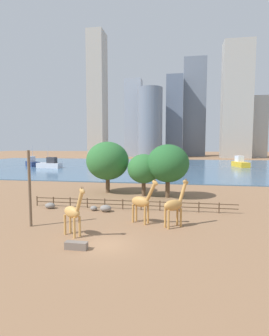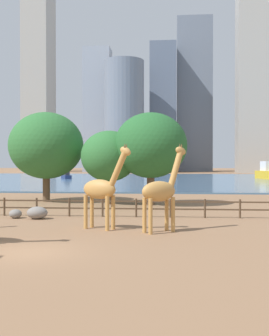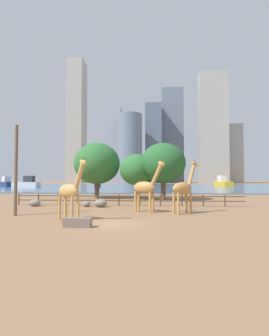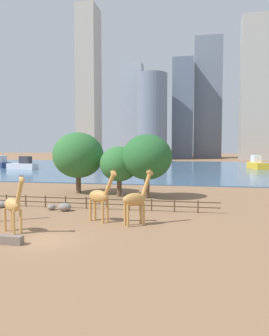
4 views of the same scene
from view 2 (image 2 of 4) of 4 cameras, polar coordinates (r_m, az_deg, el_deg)
The scene contains 18 objects.
ground_plane at distance 97.52m, azimuth 1.38°, elevation -1.52°, with size 400.00×400.00×0.00m, color #8C6647.
harbor_water at distance 94.53m, azimuth 1.27°, elevation -1.53°, with size 180.00×86.00×0.20m, color #476B8C.
giraffe_tall at distance 24.11m, azimuth -4.42°, elevation -2.86°, with size 3.20×1.96×4.88m.
giraffe_young at distance 23.10m, azimuth 3.65°, elevation -3.09°, with size 2.73×2.23×4.90m.
boulder_near_fence at distance 29.33m, azimuth -13.04°, elevation -5.93°, with size 1.41×1.12×0.84m, color gray.
boulder_small at distance 30.10m, azimuth -15.82°, elevation -5.99°, with size 0.87×0.82×0.61m, color gray.
enclosure_fence at distance 30.13m, azimuth -7.59°, elevation -5.08°, with size 26.12×0.14×1.30m.
tree_left_large at distance 42.09m, azimuth -11.87°, elevation 2.97°, with size 7.25×7.25×8.75m.
tree_center_broad at distance 37.75m, azimuth 2.21°, elevation 3.06°, with size 6.53×6.53×8.31m.
tree_right_tall at distance 38.75m, azimuth -3.45°, elevation 1.58°, with size 5.21×5.21×6.76m.
boat_sailboat at distance 95.81m, azimuth -9.21°, elevation -1.09°, with size 3.18×4.22×1.77m.
boat_tug at distance 98.27m, azimuth 17.76°, elevation -0.64°, with size 4.85×9.40×3.94m.
skyline_block_central at distance 159.66m, azimuth -1.43°, elevation 6.93°, with size 15.12×15.12×42.14m, color slate.
skyline_tower_glass at distance 178.01m, azimuth 3.92°, elevation 8.04°, with size 10.79×14.44×52.96m, color slate.
skyline_block_left at distance 167.93m, azimuth 16.60°, elevation 11.02°, with size 16.89×9.67×67.84m, color #ADA89E.
skyline_block_right at distance 187.98m, azimuth 8.10°, elevation 9.75°, with size 15.13×9.73×66.63m, color slate.
skyline_tower_short at distance 175.37m, azimuth -5.04°, elevation 7.78°, with size 11.05×8.62×50.72m, color #939EAD.
skyline_block_wide at distance 190.59m, azimuth -12.85°, elevation 12.46°, with size 11.04×14.84×85.26m, color #ADA89E.
Camera 2 is at (6.08, -17.26, 3.81)m, focal length 45.00 mm.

